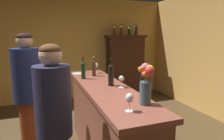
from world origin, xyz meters
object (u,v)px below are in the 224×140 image
(wine_bottle_pinot, at_px, (94,67))
(wine_glass_mid, at_px, (96,66))
(wine_glass_front, at_px, (121,79))
(display_bottle_center, at_px, (129,30))
(bar_counter, at_px, (105,125))
(patron_in_navy, at_px, (54,125))
(patron_redhead, at_px, (29,95))
(wine_glass_rear, at_px, (129,99))
(cheese_plate, at_px, (78,74))
(wine_bottle_syrah, at_px, (111,74))
(display_bottle_left, at_px, (114,30))
(display_bottle_midleft, at_px, (122,30))
(wine_bottle_merlot, at_px, (83,69))
(display_cabinet, at_px, (125,65))
(flower_arrangement, at_px, (146,83))
(display_bottle_midright, at_px, (136,30))

(wine_bottle_pinot, relative_size, wine_glass_mid, 1.79)
(wine_glass_front, relative_size, display_bottle_center, 0.54)
(bar_counter, relative_size, display_bottle_center, 8.28)
(bar_counter, relative_size, patron_in_navy, 1.39)
(patron_in_navy, relative_size, patron_redhead, 0.94)
(patron_in_navy, bearing_deg, wine_glass_front, -32.14)
(wine_glass_rear, relative_size, patron_redhead, 0.09)
(patron_redhead, bearing_deg, cheese_plate, 45.82)
(wine_glass_rear, distance_m, patron_redhead, 1.46)
(wine_bottle_pinot, height_order, wine_glass_front, wine_bottle_pinot)
(wine_bottle_syrah, xyz_separation_m, wine_glass_rear, (-0.14, -0.85, -0.04))
(wine_glass_mid, xyz_separation_m, cheese_plate, (-0.31, -0.00, -0.12))
(patron_redhead, bearing_deg, display_bottle_left, 56.71)
(wine_glass_mid, bearing_deg, display_bottle_midleft, 55.68)
(wine_glass_rear, bearing_deg, display_bottle_center, 65.37)
(wine_glass_rear, bearing_deg, wine_bottle_pinot, 86.55)
(wine_bottle_merlot, xyz_separation_m, patron_redhead, (-0.74, -0.19, -0.25))
(wine_bottle_syrah, height_order, wine_bottle_pinot, wine_bottle_syrah)
(wine_glass_mid, distance_m, cheese_plate, 0.33)
(wine_glass_front, relative_size, wine_glass_rear, 0.94)
(display_cabinet, xyz_separation_m, patron_in_navy, (-2.08, -3.17, 0.02))
(wine_bottle_syrah, bearing_deg, flower_arrangement, -84.16)
(wine_glass_front, bearing_deg, wine_bottle_pinot, 100.02)
(display_cabinet, bearing_deg, wine_glass_mid, -126.84)
(wine_bottle_pinot, xyz_separation_m, display_bottle_midright, (1.70, 1.96, 0.63))
(wine_bottle_syrah, height_order, wine_glass_mid, wine_bottle_syrah)
(bar_counter, relative_size, display_bottle_midright, 7.18)
(wine_glass_rear, xyz_separation_m, flower_arrangement, (0.21, 0.11, 0.09))
(flower_arrangement, height_order, patron_in_navy, patron_in_navy)
(display_bottle_center, bearing_deg, wine_bottle_syrah, -119.00)
(wine_glass_mid, bearing_deg, display_bottle_left, 60.52)
(wine_bottle_merlot, height_order, patron_in_navy, patron_in_navy)
(wine_bottle_pinot, height_order, display_bottle_midleft, display_bottle_midleft)
(patron_redhead, bearing_deg, display_bottle_midleft, 53.96)
(display_bottle_left, bearing_deg, wine_glass_front, -108.86)
(wine_glass_mid, height_order, flower_arrangement, flower_arrangement)
(bar_counter, bearing_deg, wine_bottle_pinot, 87.69)
(wine_glass_front, distance_m, cheese_plate, 1.07)
(patron_in_navy, bearing_deg, wine_bottle_pinot, 0.77)
(wine_bottle_merlot, xyz_separation_m, display_bottle_left, (1.27, 2.10, 0.62))
(display_bottle_left, xyz_separation_m, display_bottle_center, (0.42, 0.00, -0.01))
(patron_in_navy, bearing_deg, wine_bottle_syrah, -22.48)
(cheese_plate, bearing_deg, patron_in_navy, -108.10)
(display_bottle_midleft, xyz_separation_m, display_bottle_center, (0.22, 0.00, -0.01))
(wine_bottle_syrah, bearing_deg, display_bottle_left, 68.56)
(bar_counter, height_order, display_bottle_left, display_bottle_left)
(display_bottle_midleft, bearing_deg, display_bottle_left, -180.00)
(cheese_plate, distance_m, display_bottle_midleft, 2.40)
(display_cabinet, height_order, wine_glass_rear, display_cabinet)
(wine_glass_front, distance_m, display_bottle_center, 3.13)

